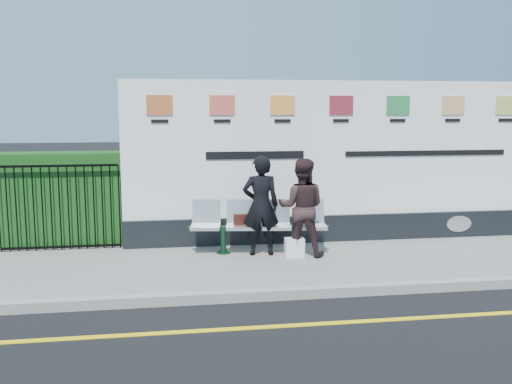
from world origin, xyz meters
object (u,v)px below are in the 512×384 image
(woman_left, at_px, (261,206))
(bench, at_px, (259,239))
(billboard, at_px, (339,172))
(woman_right, at_px, (302,207))

(woman_left, bearing_deg, bench, -77.27)
(billboard, distance_m, woman_left, 1.90)
(woman_right, bearing_deg, billboard, -115.52)
(billboard, bearing_deg, woman_left, -151.70)
(woman_right, bearing_deg, woman_left, 5.41)
(billboard, distance_m, woman_right, 1.47)
(billboard, height_order, woman_right, billboard)
(billboard, relative_size, woman_left, 4.68)
(billboard, relative_size, woman_right, 4.80)
(woman_left, height_order, woman_right, woman_left)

